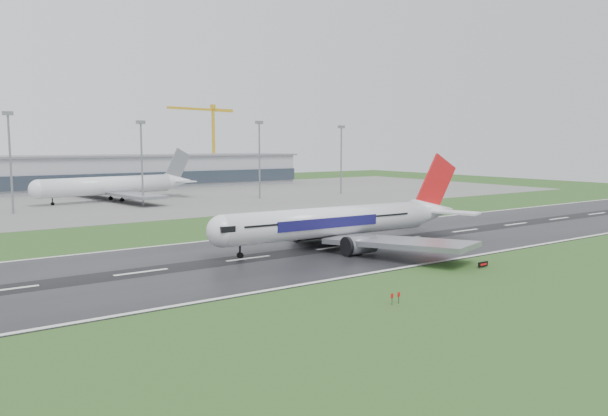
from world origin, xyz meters
TOP-DOWN VIEW (x-y plane):
  - ground at (0.00, 0.00)m, footprint 520.00×520.00m
  - runway at (0.00, 0.00)m, footprint 400.00×45.00m
  - apron at (0.00, 125.00)m, footprint 400.00×130.00m
  - terminal at (0.00, 185.00)m, footprint 240.00×36.00m
  - main_airliner at (23.02, 0.02)m, footprint 63.41×60.64m
  - parked_airliner at (11.07, 121.75)m, footprint 72.11×68.47m
  - tower_crane at (88.75, 200.00)m, footprint 42.65×11.55m
  - runway_sign at (29.47, -29.29)m, footprint 2.31×0.50m
  - floodmast_2 at (-25.65, 100.00)m, footprint 0.64×0.64m
  - floodmast_3 at (14.33, 100.00)m, footprint 0.64×0.64m
  - floodmast_4 at (60.27, 100.00)m, footprint 0.64×0.64m
  - floodmast_5 at (100.15, 100.00)m, footprint 0.64×0.64m

SIDE VIEW (x-z plane):
  - ground at x=0.00m, z-range 0.00..0.00m
  - apron at x=0.00m, z-range 0.00..0.08m
  - runway at x=0.00m, z-range 0.00..0.10m
  - runway_sign at x=29.47m, z-range 0.00..1.04m
  - terminal at x=0.00m, z-range 0.00..15.00m
  - main_airliner at x=23.02m, z-range 0.10..18.08m
  - parked_airliner at x=11.07m, z-range 0.08..18.71m
  - floodmast_5 at x=100.15m, z-range 0.00..27.59m
  - floodmast_3 at x=14.33m, z-range 0.00..27.71m
  - floodmast_4 at x=60.27m, z-range 0.00..28.62m
  - floodmast_2 at x=-25.65m, z-range 0.00..29.50m
  - tower_crane at x=88.75m, z-range 0.00..42.73m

